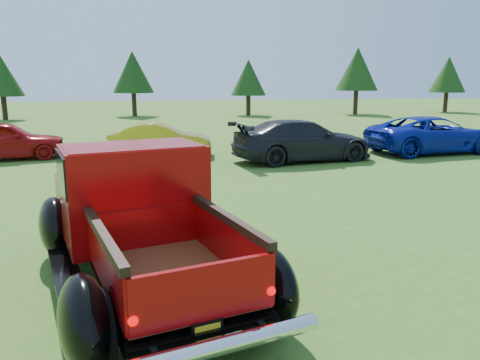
{
  "coord_description": "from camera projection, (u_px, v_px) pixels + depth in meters",
  "views": [
    {
      "loc": [
        -1.88,
        -7.23,
        2.75
      ],
      "look_at": [
        -0.44,
        0.2,
        1.14
      ],
      "focal_mm": 35.0,
      "sensor_mm": 36.0,
      "label": 1
    }
  ],
  "objects": [
    {
      "name": "show_car_blue",
      "position": [
        432.0,
        135.0,
        18.04
      ],
      "size": [
        5.28,
        2.85,
        1.41
      ],
      "primitive_type": "imported",
      "rotation": [
        0.0,
        0.0,
        1.68
      ],
      "color": "#0D1C95",
      "rests_on": "ground"
    },
    {
      "name": "tree_far_east",
      "position": [
        448.0,
        75.0,
        40.94
      ],
      "size": [
        3.07,
        3.07,
        4.8
      ],
      "color": "#332114",
      "rests_on": "ground"
    },
    {
      "name": "show_car_grey",
      "position": [
        302.0,
        140.0,
        16.23
      ],
      "size": [
        5.18,
        2.75,
        1.43
      ],
      "primitive_type": "imported",
      "rotation": [
        0.0,
        0.0,
        1.73
      ],
      "color": "black",
      "rests_on": "ground"
    },
    {
      "name": "show_car_red",
      "position": [
        4.0,
        140.0,
        16.47
      ],
      "size": [
        4.28,
        2.32,
        1.38
      ],
      "primitive_type": "imported",
      "rotation": [
        0.0,
        0.0,
        1.75
      ],
      "color": "maroon",
      "rests_on": "ground"
    },
    {
      "name": "ground",
      "position": [
        268.0,
        247.0,
        7.87
      ],
      "size": [
        120.0,
        120.0,
        0.0
      ],
      "primitive_type": "plane",
      "color": "#38601B",
      "rests_on": "ground"
    },
    {
      "name": "tree_east",
      "position": [
        357.0,
        69.0,
        38.22
      ],
      "size": [
        3.46,
        3.46,
        5.4
      ],
      "color": "#332114",
      "rests_on": "ground"
    },
    {
      "name": "tree_mid_right",
      "position": [
        248.0,
        78.0,
        37.17
      ],
      "size": [
        2.82,
        2.82,
        4.4
      ],
      "color": "#332114",
      "rests_on": "ground"
    },
    {
      "name": "tree_west",
      "position": [
        1.0,
        75.0,
        32.84
      ],
      "size": [
        2.94,
        2.94,
        4.6
      ],
      "color": "#332114",
      "rests_on": "ground"
    },
    {
      "name": "tree_mid_left",
      "position": [
        133.0,
        72.0,
        36.38
      ],
      "size": [
        3.2,
        3.2,
        5.0
      ],
      "color": "#332114",
      "rests_on": "ground"
    },
    {
      "name": "pickup_truck",
      "position": [
        135.0,
        216.0,
        6.51
      ],
      "size": [
        3.44,
        5.44,
        1.9
      ],
      "rotation": [
        0.0,
        0.0,
        0.26
      ],
      "color": "black",
      "rests_on": "ground"
    },
    {
      "name": "show_car_yellow",
      "position": [
        161.0,
        140.0,
        17.13
      ],
      "size": [
        3.84,
        1.75,
        1.22
      ],
      "primitive_type": "imported",
      "rotation": [
        0.0,
        0.0,
        1.44
      ],
      "color": "gold",
      "rests_on": "ground"
    }
  ]
}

